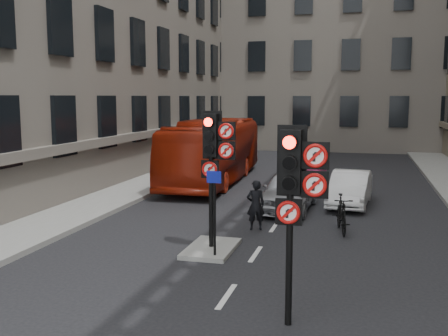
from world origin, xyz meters
The scene contains 12 objects.
pavement_left centered at (-7.20, 12.00, 0.08)m, with size 3.00×50.00×0.16m, color gray.
centre_island centered at (-1.20, 5.00, 0.06)m, with size 1.20×2.00×0.12m, color gray.
building_far centered at (0.00, 38.00, 10.00)m, with size 30.00×14.00×20.00m, color #676157.
signal_near centered at (1.49, 0.99, 2.58)m, with size 0.91×0.40×3.58m.
signal_far centered at (-1.11, 4.99, 2.70)m, with size 0.91×0.40×3.58m.
car_silver centered at (0.08, 10.60, 0.71)m, with size 1.68×4.18×1.42m, color #AAABB2.
car_white centered at (2.20, 12.02, 0.64)m, with size 1.35×3.88×1.28m, color silver.
car_pink centered at (0.01, 16.74, 0.65)m, with size 1.83×4.50×1.31m, color #DD4188.
bus_red centered at (-4.25, 15.97, 1.49)m, with size 2.50×10.69×2.98m, color maroon.
motorcycle centered at (2.05, 7.85, 0.56)m, with size 0.53×1.88×1.13m, color black.
motorcyclist centered at (-0.51, 7.48, 0.77)m, with size 0.56×0.37×1.55m, color black.
info_sign centered at (-0.90, 4.27, 1.50)m, with size 0.37×0.11×2.13m.
Camera 1 is at (2.57, -7.93, 4.06)m, focal length 42.00 mm.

